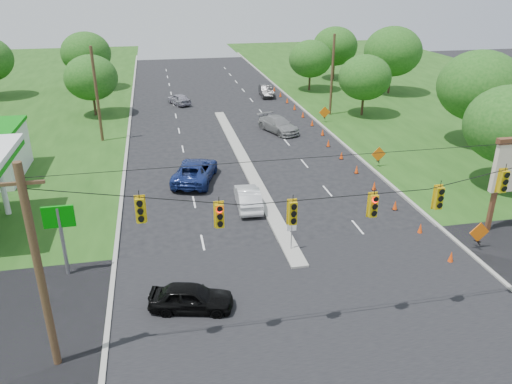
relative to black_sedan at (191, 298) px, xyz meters
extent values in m
plane|color=black|center=(6.19, -1.58, -0.69)|extent=(160.00, 160.00, 0.00)
cube|color=black|center=(6.19, -1.58, -0.69)|extent=(160.00, 14.00, 0.02)
cube|color=gray|center=(-3.91, 28.42, -0.69)|extent=(0.25, 110.00, 0.16)
cube|color=gray|center=(16.29, 28.42, -0.69)|extent=(0.25, 110.00, 0.16)
cube|color=gray|center=(6.19, 19.42, -0.69)|extent=(1.00, 34.00, 0.18)
cylinder|color=gray|center=(6.19, 4.42, 0.21)|extent=(0.06, 0.06, 1.80)
cube|color=white|center=(6.19, 4.42, 1.01)|extent=(0.55, 0.04, 0.70)
cylinder|color=#422D1C|center=(-5.81, -2.58, 3.81)|extent=(0.32, 0.32, 9.00)
cube|color=#422D1C|center=(-5.81, -2.58, 7.51)|extent=(1.60, 0.12, 0.12)
cylinder|color=black|center=(6.19, -2.58, 6.31)|extent=(24.00, 0.04, 0.04)
cube|color=yellow|center=(-1.81, -2.58, 6.06)|extent=(0.34, 0.24, 1.00)
cube|color=yellow|center=(1.19, -2.58, 5.53)|extent=(0.34, 0.24, 1.00)
cube|color=yellow|center=(4.19, -2.58, 5.36)|extent=(0.34, 0.24, 1.00)
cube|color=yellow|center=(7.69, -2.58, 5.36)|extent=(0.34, 0.24, 1.00)
cube|color=yellow|center=(10.69, -2.58, 5.45)|extent=(0.34, 0.24, 1.00)
cube|color=yellow|center=(13.69, -2.58, 5.97)|extent=(0.34, 0.24, 1.00)
cylinder|color=#422D1C|center=(-6.31, 28.42, 3.81)|extent=(0.28, 0.28, 9.00)
cylinder|color=#422D1C|center=(18.69, 33.42, 3.81)|extent=(0.28, 0.28, 9.00)
cylinder|color=gray|center=(-6.31, 4.42, 1.31)|extent=(0.20, 0.20, 4.00)
cube|color=#007905|center=(-6.31, 4.42, 2.81)|extent=(1.60, 0.15, 1.20)
cylinder|color=white|center=(-11.31, 12.92, 1.71)|extent=(0.36, 0.36, 4.80)
cube|color=#59331E|center=(19.09, 4.42, 1.51)|extent=(0.25, 0.25, 4.40)
cone|color=#F2450D|center=(14.70, 1.42, -0.34)|extent=(0.32, 0.32, 0.70)
cone|color=#F2450D|center=(14.70, 4.92, -0.34)|extent=(0.32, 0.32, 0.70)
cone|color=#F2450D|center=(14.70, 8.42, -0.34)|extent=(0.32, 0.32, 0.70)
cone|color=#F2450D|center=(14.70, 11.92, -0.34)|extent=(0.32, 0.32, 0.70)
cone|color=#F2450D|center=(14.70, 15.42, -0.34)|extent=(0.32, 0.32, 0.70)
cone|color=#F2450D|center=(14.70, 18.92, -0.34)|extent=(0.32, 0.32, 0.70)
cone|color=#F2450D|center=(14.70, 22.42, -0.34)|extent=(0.32, 0.32, 0.70)
cone|color=#F2450D|center=(15.30, 25.92, -0.34)|extent=(0.32, 0.32, 0.70)
cone|color=#F2450D|center=(15.30, 29.42, -0.34)|extent=(0.32, 0.32, 0.70)
cone|color=#F2450D|center=(15.30, 32.92, -0.34)|extent=(0.32, 0.32, 0.70)
cone|color=#F2450D|center=(15.30, 36.42, -0.34)|extent=(0.32, 0.32, 0.70)
cone|color=#F2450D|center=(15.30, 39.92, -0.34)|extent=(0.32, 0.32, 0.70)
cone|color=#F2450D|center=(15.30, 43.42, -0.34)|extent=(0.32, 0.32, 0.70)
cone|color=#F2450D|center=(15.30, 46.92, -0.34)|extent=(0.32, 0.32, 0.70)
cube|color=black|center=(16.99, 2.42, -0.14)|extent=(0.06, 0.58, 0.26)
cube|color=black|center=(16.99, 2.42, -0.14)|extent=(0.06, 0.58, 0.26)
cube|color=orange|center=(16.99, 2.42, 0.46)|extent=(1.27, 0.05, 1.27)
cube|color=black|center=(16.99, 16.42, -0.14)|extent=(0.06, 0.58, 0.26)
cube|color=black|center=(16.99, 16.42, -0.14)|extent=(0.06, 0.58, 0.26)
cube|color=orange|center=(16.99, 16.42, 0.46)|extent=(1.27, 0.05, 1.27)
cube|color=black|center=(16.99, 30.42, -0.14)|extent=(0.06, 0.58, 0.26)
cube|color=black|center=(16.99, 30.42, -0.14)|extent=(0.06, 0.58, 0.26)
cube|color=orange|center=(16.99, 30.42, 0.46)|extent=(1.27, 0.05, 1.27)
cylinder|color=black|center=(-7.81, 38.42, 0.57)|extent=(0.28, 0.28, 2.52)
ellipsoid|color=#194C14|center=(-7.81, 38.42, 3.65)|extent=(5.88, 5.88, 5.04)
cylinder|color=black|center=(-9.81, 53.42, 0.75)|extent=(0.28, 0.28, 2.88)
ellipsoid|color=#194C14|center=(-9.81, 53.42, 4.27)|extent=(6.72, 6.72, 5.76)
cylinder|color=black|center=(24.19, 10.42, 0.75)|extent=(0.28, 0.28, 2.88)
ellipsoid|color=#194C14|center=(24.19, 10.42, 4.27)|extent=(6.72, 6.72, 5.76)
cylinder|color=black|center=(28.19, 20.42, 0.93)|extent=(0.28, 0.28, 3.24)
ellipsoid|color=#194C14|center=(28.19, 20.42, 4.89)|extent=(7.56, 7.56, 6.48)
cylinder|color=black|center=(22.19, 32.42, 0.57)|extent=(0.28, 0.28, 2.52)
ellipsoid|color=#194C14|center=(22.19, 32.42, 3.65)|extent=(5.88, 5.88, 5.04)
cylinder|color=black|center=(30.19, 42.42, 0.93)|extent=(0.28, 0.28, 3.24)
ellipsoid|color=#194C14|center=(30.19, 42.42, 4.89)|extent=(7.56, 7.56, 6.48)
cylinder|color=black|center=(26.19, 53.42, 0.75)|extent=(0.28, 0.28, 2.88)
ellipsoid|color=#194C14|center=(26.19, 53.42, 4.27)|extent=(6.72, 6.72, 5.76)
cylinder|color=black|center=(20.19, 46.42, 0.57)|extent=(0.28, 0.28, 2.52)
ellipsoid|color=#194C14|center=(20.19, 46.42, 3.65)|extent=(5.88, 5.88, 5.04)
imported|color=black|center=(0.00, 0.00, 0.00)|extent=(4.32, 2.51, 1.38)
imported|color=silver|center=(4.83, 10.90, 0.04)|extent=(1.78, 4.51, 1.46)
imported|color=navy|center=(1.65, 16.43, 0.15)|extent=(4.42, 6.58, 1.68)
imported|color=gray|center=(11.20, 28.01, 0.09)|extent=(3.96, 5.81, 1.56)
imported|color=gray|center=(1.92, 41.84, 0.00)|extent=(3.05, 4.34, 1.37)
imported|color=black|center=(13.53, 44.09, 0.04)|extent=(1.84, 4.54, 1.46)
camera|label=1|loc=(-0.90, -20.15, 14.31)|focal=35.00mm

